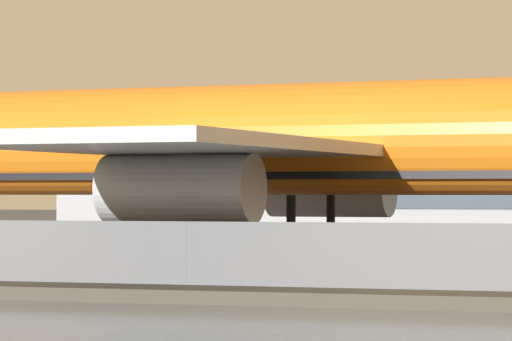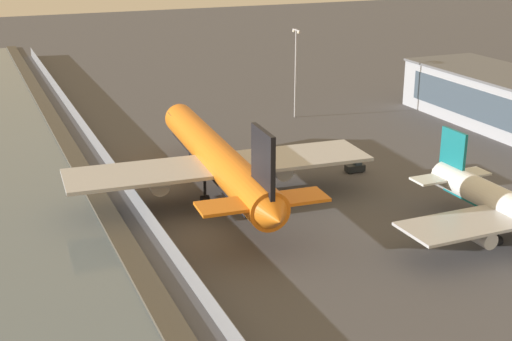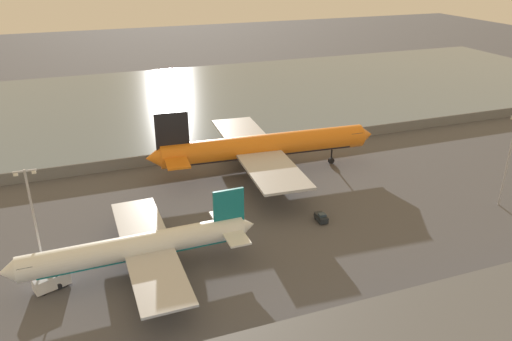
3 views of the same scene
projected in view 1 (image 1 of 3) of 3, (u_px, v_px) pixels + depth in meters
name	position (u px, v px, depth m)	size (l,w,h in m)	color
ground_plane	(303.00, 272.00, 73.48)	(500.00, 500.00, 0.00)	#4C4C51
shoreline_seawall	(142.00, 294.00, 54.02)	(320.00, 3.00, 0.50)	#474238
perimeter_fence	(186.00, 257.00, 58.31)	(280.00, 0.10, 2.78)	slate
cargo_jet_orange	(260.00, 144.00, 70.68)	(53.80, 45.97, 16.23)	orange
baggage_tug	(351.00, 241.00, 95.28)	(1.77, 3.28, 1.80)	#1E2328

